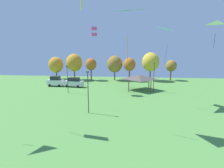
{
  "coord_description": "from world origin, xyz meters",
  "views": [
    {
      "loc": [
        1.74,
        -0.02,
        9.26
      ],
      "look_at": [
        0.21,
        15.09,
        6.28
      ],
      "focal_mm": 28.0,
      "sensor_mm": 36.0,
      "label": 1
    }
  ],
  "objects": [
    {
      "name": "treeline_tree_2",
      "position": [
        -10.04,
        52.52,
        4.91
      ],
      "size": [
        3.35,
        3.35,
        6.78
      ],
      "color": "brown",
      "rests_on": "ground"
    },
    {
      "name": "treeline_tree_0",
      "position": [
        -21.6,
        53.44,
        4.56
      ],
      "size": [
        4.56,
        4.56,
        7.08
      ],
      "color": "brown",
      "rests_on": "ground"
    },
    {
      "name": "light_post_2",
      "position": [
        -11.57,
        35.96,
        3.39
      ],
      "size": [
        0.36,
        0.2,
        5.98
      ],
      "color": "#2D2D33",
      "rests_on": "ground"
    },
    {
      "name": "kite_flying_5",
      "position": [
        1.14,
        18.4,
        11.86
      ],
      "size": [
        3.8,
        3.11,
        4.61
      ],
      "color": "green"
    },
    {
      "name": "kite_flying_9",
      "position": [
        -5.79,
        36.93,
        12.99
      ],
      "size": [
        1.42,
        1.41,
        1.83
      ],
      "color": "#E54C93"
    },
    {
      "name": "kite_flying_1",
      "position": [
        17.56,
        35.36,
        13.55
      ],
      "size": [
        3.03,
        2.45,
        4.31
      ],
      "color": "white"
    },
    {
      "name": "parked_car_leftmost",
      "position": [
        -17.25,
        42.61,
        1.27
      ],
      "size": [
        4.06,
        1.97,
        2.62
      ],
      "rotation": [
        0.0,
        0.0,
        0.0
      ],
      "color": "silver",
      "rests_on": "ground"
    },
    {
      "name": "treeline_tree_3",
      "position": [
        -2.84,
        53.33,
        4.96
      ],
      "size": [
        4.66,
        4.66,
        7.54
      ],
      "color": "brown",
      "rests_on": "ground"
    },
    {
      "name": "treeline_tree_6",
      "position": [
        14.39,
        54.93,
        4.45
      ],
      "size": [
        3.24,
        3.24,
        6.26
      ],
      "color": "brown",
      "rests_on": "ground"
    },
    {
      "name": "treeline_tree_4",
      "position": [
        1.69,
        52.38,
        4.98
      ],
      "size": [
        3.58,
        3.58,
        6.98
      ],
      "color": "brown",
      "rests_on": "ground"
    },
    {
      "name": "light_post_1",
      "position": [
        -4.22,
        24.23,
        3.53
      ],
      "size": [
        0.36,
        0.2,
        6.27
      ],
      "color": "#2D2D33",
      "rests_on": "ground"
    },
    {
      "name": "park_pavilion",
      "position": [
        4.04,
        40.39,
        3.08
      ],
      "size": [
        6.32,
        5.37,
        3.6
      ],
      "color": "brown",
      "rests_on": "ground"
    },
    {
      "name": "treeline_tree_1",
      "position": [
        -15.35,
        52.64,
        5.36
      ],
      "size": [
        4.93,
        4.93,
        8.08
      ],
      "color": "brown",
      "rests_on": "ground"
    },
    {
      "name": "treeline_tree_5",
      "position": [
        7.98,
        53.52,
        5.7
      ],
      "size": [
        5.12,
        5.12,
        8.53
      ],
      "color": "brown",
      "rests_on": "ground"
    },
    {
      "name": "kite_flying_6",
      "position": [
        8.27,
        28.52,
        10.87
      ],
      "size": [
        3.65,
        3.78,
        4.43
      ],
      "color": "green"
    },
    {
      "name": "light_post_0",
      "position": [
        7.13,
        39.1,
        3.68
      ],
      "size": [
        0.36,
        0.2,
        6.56
      ],
      "color": "#2D2D33",
      "rests_on": "ground"
    },
    {
      "name": "parked_car_second_from_left",
      "position": [
        -12.25,
        42.17,
        1.19
      ],
      "size": [
        4.99,
        2.46,
        2.42
      ],
      "rotation": [
        0.0,
        0.0,
        -0.13
      ],
      "color": "silver",
      "rests_on": "ground"
    }
  ]
}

